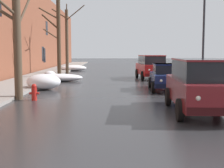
{
  "coord_description": "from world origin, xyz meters",
  "views": [
    {
      "loc": [
        -0.82,
        -3.35,
        2.04
      ],
      "look_at": [
        -0.69,
        7.32,
        0.95
      ],
      "focal_mm": 49.85,
      "sensor_mm": 36.0,
      "label": 1
    }
  ],
  "objects": [
    {
      "name": "left_sidewalk_slab",
      "position": [
        -6.37,
        18.0,
        0.07
      ],
      "size": [
        3.03,
        80.0,
        0.14
      ],
      "primitive_type": "cube",
      "color": "gray",
      "rests_on": "ground"
    },
    {
      "name": "snow_bank_near_corner_right",
      "position": [
        3.96,
        24.27,
        0.31
      ],
      "size": [
        1.76,
        1.12,
        0.7
      ],
      "color": "white",
      "rests_on": "ground"
    },
    {
      "name": "street_lamp_post",
      "position": [
        5.35,
        16.89,
        3.24
      ],
      "size": [
        0.44,
        0.24,
        5.77
      ],
      "color": "#28282D",
      "rests_on": "ground"
    },
    {
      "name": "bare_tree_far_down_block",
      "position": [
        -4.7,
        25.99,
        3.29
      ],
      "size": [
        3.37,
        2.77,
        6.25
      ],
      "color": "#4C3D2D",
      "rests_on": "ground"
    },
    {
      "name": "snow_bank_near_corner_left",
      "position": [
        -4.59,
        30.57,
        0.32
      ],
      "size": [
        2.79,
        1.49,
        0.65
      ],
      "color": "white",
      "rests_on": "ground"
    },
    {
      "name": "snow_bank_mid_block_left",
      "position": [
        -4.39,
        13.58,
        0.42
      ],
      "size": [
        1.86,
        1.42,
        0.86
      ],
      "color": "white",
      "rests_on": "ground"
    },
    {
      "name": "bare_tree_mid_block",
      "position": [
        -4.76,
        21.23,
        3.25
      ],
      "size": [
        1.57,
        1.13,
        6.27
      ],
      "color": "#423323",
      "rests_on": "ground"
    },
    {
      "name": "sedan_darkblue_parked_kerbside_close",
      "position": [
        2.38,
        13.33,
        0.75
      ],
      "size": [
        2.09,
        3.95,
        1.42
      ],
      "color": "navy",
      "rests_on": "ground"
    },
    {
      "name": "suv_red_parked_kerbside_mid",
      "position": [
        2.48,
        20.46,
        0.99
      ],
      "size": [
        2.15,
        4.79,
        1.82
      ],
      "color": "red",
      "rests_on": "ground"
    },
    {
      "name": "suv_maroon_approaching_near_lane",
      "position": [
        2.33,
        7.03,
        0.99
      ],
      "size": [
        2.28,
        4.65,
        1.82
      ],
      "color": "maroon",
      "rests_on": "ground"
    },
    {
      "name": "bare_tree_second_along_sidewalk",
      "position": [
        -4.75,
        10.04,
        3.39
      ],
      "size": [
        1.87,
        3.5,
        6.61
      ],
      "color": "#4C3D2D",
      "rests_on": "ground"
    },
    {
      "name": "snow_bank_along_right_kerb",
      "position": [
        -4.33,
        18.41,
        0.29
      ],
      "size": [
        3.14,
        1.39,
        0.74
      ],
      "color": "white",
      "rests_on": "ground"
    },
    {
      "name": "fire_hydrant",
      "position": [
        -3.96,
        9.74,
        0.36
      ],
      "size": [
        0.42,
        0.22,
        0.71
      ],
      "color": "#B21E19",
      "rests_on": "ground"
    }
  ]
}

